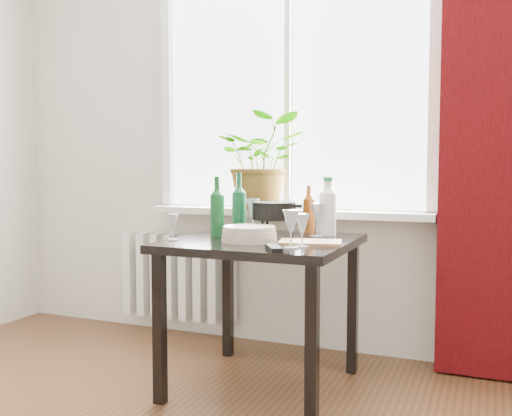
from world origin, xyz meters
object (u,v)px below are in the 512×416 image
at_px(cleaning_bottle, 328,205).
at_px(tv_remote, 274,248).
at_px(wineglass_far_right, 302,230).
at_px(cutting_board, 310,242).
at_px(wine_bottle_right, 239,202).
at_px(wine_bottle_left, 217,206).
at_px(wineglass_back_center, 317,219).
at_px(wineglass_front_left, 173,227).
at_px(plate_stack, 249,234).
at_px(radiator, 178,276).
at_px(potted_plant, 262,161).
at_px(wineglass_back_left, 253,214).
at_px(fondue_pot, 274,219).
at_px(bottle_amber, 309,208).
at_px(table, 263,258).
at_px(wineglass_front_right, 291,229).

distance_m(cleaning_bottle, tv_remote, 0.62).
height_order(wineglass_far_right, cutting_board, wineglass_far_right).
bearing_deg(tv_remote, wine_bottle_right, 96.00).
bearing_deg(cleaning_bottle, wineglass_far_right, -87.73).
relative_size(wine_bottle_left, cutting_board, 1.10).
distance_m(wine_bottle_right, cutting_board, 0.59).
bearing_deg(wineglass_back_center, wineglass_front_left, -145.94).
distance_m(cleaning_bottle, cutting_board, 0.40).
xyz_separation_m(wineglass_back_center, plate_stack, (-0.24, -0.30, -0.05)).
height_order(radiator, cutting_board, cutting_board).
xyz_separation_m(potted_plant, wineglass_back_center, (0.45, -0.37, -0.30)).
distance_m(wine_bottle_left, wine_bottle_right, 0.18).
bearing_deg(wineglass_back_left, plate_stack, -69.05).
distance_m(potted_plant, fondue_pot, 0.57).
height_order(radiator, potted_plant, potted_plant).
relative_size(bottle_amber, fondue_pot, 1.01).
xyz_separation_m(cleaning_bottle, wineglass_back_center, (-0.03, -0.08, -0.07)).
height_order(potted_plant, wineglass_back_left, potted_plant).
bearing_deg(table, wineglass_far_right, -37.37).
distance_m(cleaning_bottle, wineglass_front_left, 0.80).
distance_m(wine_bottle_right, wineglass_front_right, 0.65).
distance_m(radiator, wineglass_back_center, 1.24).
height_order(wineglass_front_left, tv_remote, wineglass_front_left).
relative_size(wineglass_front_right, fondue_pot, 0.66).
relative_size(table, plate_stack, 3.21).
xyz_separation_m(wine_bottle_right, fondue_pot, (0.22, -0.05, -0.08)).
xyz_separation_m(table, cleaning_bottle, (0.25, 0.28, 0.25)).
bearing_deg(potted_plant, bottle_amber, -28.31).
xyz_separation_m(wine_bottle_right, plate_stack, (0.19, -0.31, -0.13)).
bearing_deg(wineglass_front_right, bottle_amber, 100.60).
distance_m(wine_bottle_left, fondue_pot, 0.30).
bearing_deg(wineglass_back_left, wineglass_far_right, -49.35).
distance_m(bottle_amber, wineglass_far_right, 0.60).
distance_m(wineglass_back_left, tv_remote, 0.77).
height_order(potted_plant, bottle_amber, potted_plant).
distance_m(cleaning_bottle, wineglass_back_center, 0.11).
relative_size(radiator, wineglass_back_center, 4.58).
height_order(wineglass_front_left, fondue_pot, fondue_pot).
xyz_separation_m(wineglass_back_left, tv_remote, (0.38, -0.66, -0.08)).
distance_m(wineglass_front_right, tv_remote, 0.12).
height_order(cleaning_bottle, wineglass_back_center, cleaning_bottle).
bearing_deg(wineglass_back_left, cleaning_bottle, -7.32).
xyz_separation_m(table, wine_bottle_right, (-0.22, 0.20, 0.26)).
bearing_deg(bottle_amber, cleaning_bottle, -36.83).
distance_m(wine_bottle_right, wineglass_far_right, 0.64).
bearing_deg(plate_stack, bottle_amber, 73.59).
bearing_deg(tv_remote, wineglass_front_right, 21.39).
distance_m(bottle_amber, tv_remote, 0.72).
bearing_deg(radiator, fondue_pot, -29.43).
relative_size(wineglass_back_left, plate_stack, 0.69).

